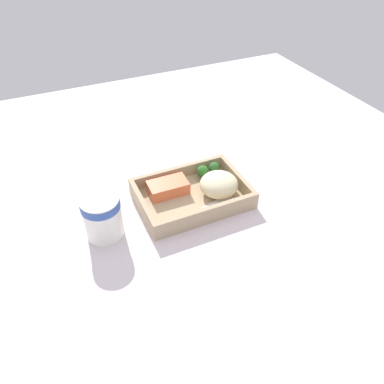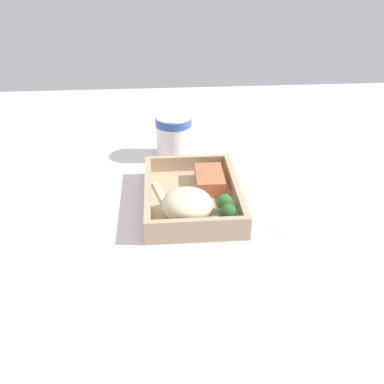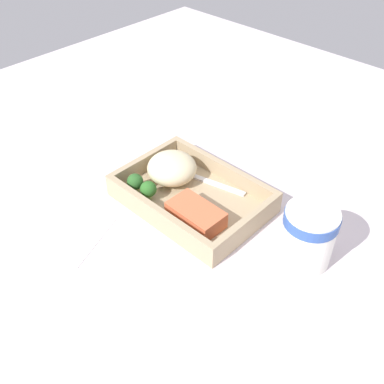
# 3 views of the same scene
# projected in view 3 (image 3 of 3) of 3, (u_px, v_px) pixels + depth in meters

# --- Properties ---
(ground_plane) EXTENTS (1.60, 1.60, 0.02)m
(ground_plane) POSITION_uv_depth(u_px,v_px,m) (192.00, 207.00, 0.85)
(ground_plane) COLOR silver
(takeout_tray) EXTENTS (0.27, 0.19, 0.01)m
(takeout_tray) POSITION_uv_depth(u_px,v_px,m) (192.00, 201.00, 0.84)
(takeout_tray) COLOR tan
(takeout_tray) RESTS_ON ground_plane
(tray_rim) EXTENTS (0.27, 0.19, 0.03)m
(tray_rim) POSITION_uv_depth(u_px,v_px,m) (192.00, 191.00, 0.83)
(tray_rim) COLOR tan
(tray_rim) RESTS_ON takeout_tray
(salmon_fillet) EXTENTS (0.10, 0.06, 0.03)m
(salmon_fillet) POSITION_uv_depth(u_px,v_px,m) (196.00, 215.00, 0.78)
(salmon_fillet) COLOR #DD6941
(salmon_fillet) RESTS_ON takeout_tray
(mashed_potatoes) EXTENTS (0.10, 0.10, 0.06)m
(mashed_potatoes) POSITION_uv_depth(u_px,v_px,m) (172.00, 168.00, 0.87)
(mashed_potatoes) COLOR beige
(mashed_potatoes) RESTS_ON takeout_tray
(broccoli_floret_1) EXTENTS (0.03, 0.03, 0.04)m
(broccoli_floret_1) POSITION_uv_depth(u_px,v_px,m) (148.00, 190.00, 0.82)
(broccoli_floret_1) COLOR #84A667
(broccoli_floret_1) RESTS_ON takeout_tray
(broccoli_floret_2) EXTENTS (0.03, 0.03, 0.04)m
(broccoli_floret_2) POSITION_uv_depth(u_px,v_px,m) (135.00, 182.00, 0.84)
(broccoli_floret_2) COLOR #84A05E
(broccoli_floret_2) RESTS_ON takeout_tray
(fork) EXTENTS (0.16, 0.05, 0.00)m
(fork) POSITION_uv_depth(u_px,v_px,m) (203.00, 180.00, 0.88)
(fork) COLOR silver
(fork) RESTS_ON takeout_tray
(paper_cup) EXTENTS (0.09, 0.09, 0.10)m
(paper_cup) POSITION_uv_depth(u_px,v_px,m) (308.00, 234.00, 0.70)
(paper_cup) COLOR white
(paper_cup) RESTS_ON ground_plane
(receipt_slip) EXTENTS (0.11, 0.14, 0.00)m
(receipt_slip) POSITION_uv_depth(u_px,v_px,m) (79.00, 236.00, 0.78)
(receipt_slip) COLOR white
(receipt_slip) RESTS_ON ground_plane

